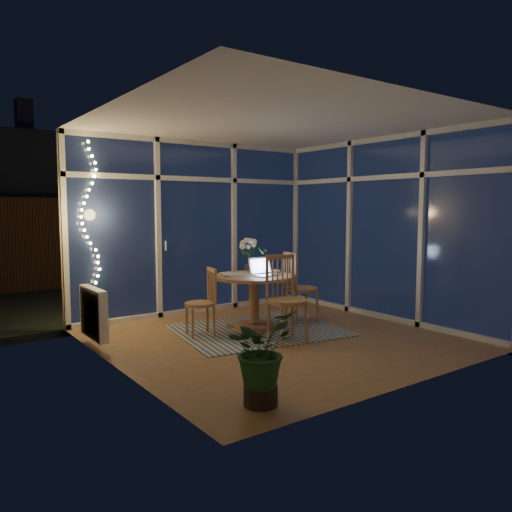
% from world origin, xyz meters
% --- Properties ---
extents(floor, '(4.00, 4.00, 0.00)m').
position_xyz_m(floor, '(0.00, 0.00, 0.00)').
color(floor, olive).
rests_on(floor, ground).
extents(ceiling, '(4.00, 4.00, 0.00)m').
position_xyz_m(ceiling, '(0.00, 0.00, 2.60)').
color(ceiling, white).
rests_on(ceiling, wall_back).
extents(wall_back, '(4.00, 0.04, 2.60)m').
position_xyz_m(wall_back, '(0.00, 2.00, 1.30)').
color(wall_back, beige).
rests_on(wall_back, floor).
extents(wall_front, '(4.00, 0.04, 2.60)m').
position_xyz_m(wall_front, '(0.00, -2.00, 1.30)').
color(wall_front, beige).
rests_on(wall_front, floor).
extents(wall_left, '(0.04, 4.00, 2.60)m').
position_xyz_m(wall_left, '(-2.00, 0.00, 1.30)').
color(wall_left, beige).
rests_on(wall_left, floor).
extents(wall_right, '(0.04, 4.00, 2.60)m').
position_xyz_m(wall_right, '(2.00, 0.00, 1.30)').
color(wall_right, beige).
rests_on(wall_right, floor).
extents(window_wall_back, '(4.00, 0.10, 2.60)m').
position_xyz_m(window_wall_back, '(0.00, 1.96, 1.30)').
color(window_wall_back, white).
rests_on(window_wall_back, floor).
extents(window_wall_right, '(0.10, 4.00, 2.60)m').
position_xyz_m(window_wall_right, '(1.96, 0.00, 1.30)').
color(window_wall_right, white).
rests_on(window_wall_right, floor).
extents(radiator, '(0.10, 0.70, 0.58)m').
position_xyz_m(radiator, '(-1.94, 0.90, 0.40)').
color(radiator, white).
rests_on(radiator, wall_left).
extents(fairy_lights, '(0.24, 0.10, 1.85)m').
position_xyz_m(fairy_lights, '(-1.65, 1.88, 1.52)').
color(fairy_lights, '#FFD166').
rests_on(fairy_lights, window_wall_back).
extents(garden_patio, '(12.00, 6.00, 0.10)m').
position_xyz_m(garden_patio, '(0.50, 5.00, -0.06)').
color(garden_patio, black).
rests_on(garden_patio, ground).
extents(garden_fence, '(11.00, 0.08, 1.80)m').
position_xyz_m(garden_fence, '(0.00, 5.50, 0.90)').
color(garden_fence, '#322012').
rests_on(garden_fence, ground).
extents(neighbour_roof, '(7.00, 3.00, 2.20)m').
position_xyz_m(neighbour_roof, '(0.30, 8.50, 2.20)').
color(neighbour_roof, '#373A42').
rests_on(neighbour_roof, ground).
extents(garden_shrubs, '(0.90, 0.90, 0.90)m').
position_xyz_m(garden_shrubs, '(-0.80, 3.40, 0.45)').
color(garden_shrubs, black).
rests_on(garden_shrubs, ground).
extents(rug, '(2.28, 1.93, 0.01)m').
position_xyz_m(rug, '(0.05, 0.42, 0.01)').
color(rug, beige).
rests_on(rug, floor).
extents(dining_table, '(1.21, 1.21, 0.72)m').
position_xyz_m(dining_table, '(0.05, 0.52, 0.36)').
color(dining_table, '#A5754A').
rests_on(dining_table, floor).
extents(chair_left, '(0.48, 0.48, 0.86)m').
position_xyz_m(chair_left, '(-0.71, 0.62, 0.43)').
color(chair_left, '#A5754A').
rests_on(chair_left, floor).
extents(chair_right, '(0.56, 0.56, 1.01)m').
position_xyz_m(chair_right, '(0.80, 0.45, 0.50)').
color(chair_right, '#A5754A').
rests_on(chair_right, floor).
extents(chair_front, '(0.56, 0.56, 1.05)m').
position_xyz_m(chair_front, '(-0.01, -0.24, 0.53)').
color(chair_front, '#A5754A').
rests_on(chair_front, floor).
extents(laptop, '(0.37, 0.32, 0.26)m').
position_xyz_m(laptop, '(0.15, 0.39, 0.85)').
color(laptop, '#B6B6BA').
rests_on(laptop, dining_table).
extents(flower_vase, '(0.23, 0.23, 0.21)m').
position_xyz_m(flower_vase, '(0.17, 0.76, 0.83)').
color(flower_vase, silver).
rests_on(flower_vase, dining_table).
extents(bowl, '(0.17, 0.17, 0.04)m').
position_xyz_m(bowl, '(0.41, 0.56, 0.74)').
color(bowl, silver).
rests_on(bowl, dining_table).
extents(newspapers, '(0.52, 0.47, 0.02)m').
position_xyz_m(newspapers, '(-0.09, 0.63, 0.73)').
color(newspapers, silver).
rests_on(newspapers, dining_table).
extents(phone, '(0.13, 0.09, 0.01)m').
position_xyz_m(phone, '(-0.00, 0.51, 0.73)').
color(phone, black).
rests_on(phone, dining_table).
extents(potted_plant, '(0.66, 0.62, 0.76)m').
position_xyz_m(potted_plant, '(-1.38, -1.58, 0.38)').
color(potted_plant, '#19481D').
rests_on(potted_plant, floor).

